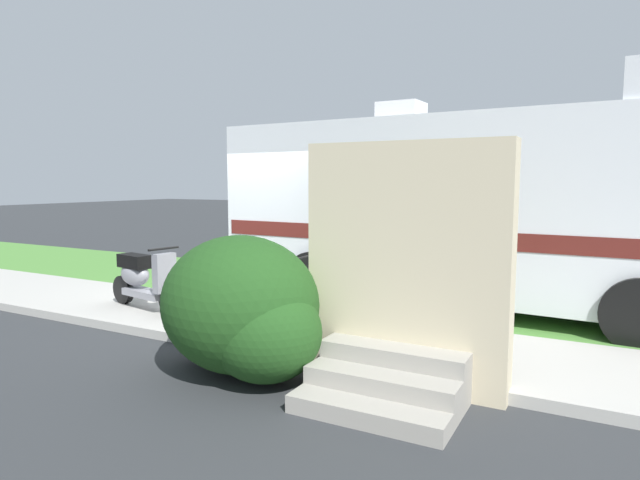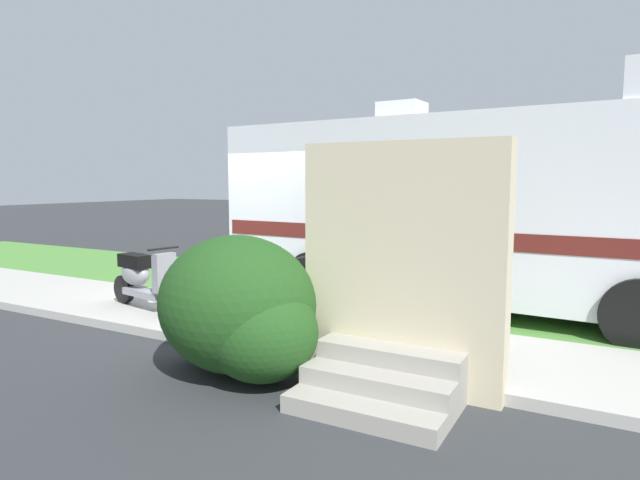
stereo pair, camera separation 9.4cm
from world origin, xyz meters
name	(u,v)px [view 2 (the right image)]	position (x,y,z in m)	size (l,w,h in m)	color
ground_plane	(240,303)	(0.00, 0.00, 0.00)	(80.00, 80.00, 0.00)	#2D3033
sidewalk	(191,315)	(0.00, -1.20, 0.06)	(24.00, 2.00, 0.12)	#ADAAA3
grass_strip	(288,285)	(0.00, 1.50, 0.04)	(24.00, 3.40, 0.08)	#4C8438
motorhome_rv	(476,206)	(3.52, 1.47, 1.64)	(7.91, 2.93, 3.46)	silver
scooter	(143,278)	(-0.74, -1.40, 0.58)	(1.64, 0.59, 0.97)	black
bicycle	(271,291)	(1.26, -0.96, 0.49)	(1.72, 0.52, 0.88)	black
pickup_truck_near	(387,220)	(0.15, 6.22, 1.00)	(5.26, 2.24, 1.90)	silver
porch_steps	(397,292)	(3.63, -2.29, 0.97)	(2.00, 1.26, 2.40)	#9E998E
bush_by_porch	(236,311)	(2.00, -2.68, 0.68)	(2.02, 1.51, 1.43)	#1E4719
bottle_green	(439,328)	(3.60, -0.72, 0.23)	(0.07, 0.07, 0.26)	brown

